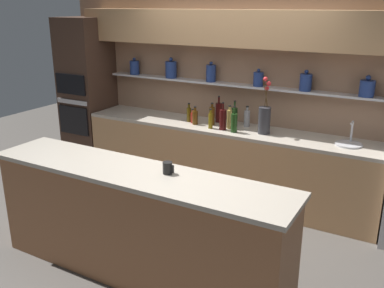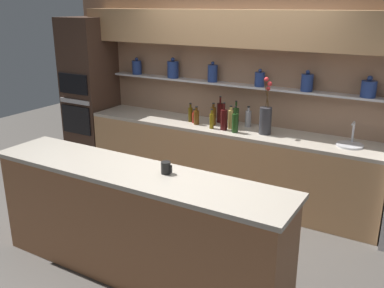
{
  "view_description": "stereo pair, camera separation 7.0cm",
  "coord_description": "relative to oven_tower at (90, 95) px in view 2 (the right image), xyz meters",
  "views": [
    {
      "loc": [
        2.08,
        -3.37,
        2.37
      ],
      "look_at": [
        0.02,
        0.28,
        0.98
      ],
      "focal_mm": 40.0,
      "sensor_mm": 36.0,
      "label": 1
    },
    {
      "loc": [
        2.14,
        -3.33,
        2.37
      ],
      "look_at": [
        0.02,
        0.28,
        0.98
      ],
      "focal_mm": 40.0,
      "sensor_mm": 36.0,
      "label": 2
    }
  ],
  "objects": [
    {
      "name": "sink_fixture",
      "position": [
        3.69,
        0.01,
        -0.15
      ],
      "size": [
        0.28,
        0.28,
        0.25
      ],
      "color": "#B7B7BC",
      "rests_on": "back_counter_unit"
    },
    {
      "name": "flower_vase",
      "position": [
        2.74,
        -0.03,
        0.01
      ],
      "size": [
        0.14,
        0.17,
        0.67
      ],
      "color": "#2D2D33",
      "rests_on": "back_counter_unit"
    },
    {
      "name": "bottle_spirit_4",
      "position": [
        1.85,
        -0.08,
        -0.08
      ],
      "size": [
        0.07,
        0.07,
        0.23
      ],
      "color": "#4C2D0C",
      "rests_on": "back_counter_unit"
    },
    {
      "name": "bottle_wine_8",
      "position": [
        2.25,
        -0.12,
        -0.05
      ],
      "size": [
        0.08,
        0.08,
        0.34
      ],
      "color": "#380C0C",
      "rests_on": "back_counter_unit"
    },
    {
      "name": "oven_tower",
      "position": [
        0.0,
        0.0,
        0.0
      ],
      "size": [
        0.62,
        0.64,
        2.19
      ],
      "color": "#3D281E",
      "rests_on": "ground_plane"
    },
    {
      "name": "bottle_spirit_5",
      "position": [
        2.45,
        0.15,
        -0.07
      ],
      "size": [
        0.07,
        0.07,
        0.26
      ],
      "color": "gray",
      "rests_on": "back_counter_unit"
    },
    {
      "name": "bottle_sauce_0",
      "position": [
        1.79,
        -0.03,
        -0.1
      ],
      "size": [
        0.06,
        0.06,
        0.18
      ],
      "color": "maroon",
      "rests_on": "back_counter_unit"
    },
    {
      "name": "bottle_oil_9",
      "position": [
        1.72,
        -0.01,
        -0.07
      ],
      "size": [
        0.06,
        0.06,
        0.24
      ],
      "color": "#47380A",
      "rests_on": "back_counter_unit"
    },
    {
      "name": "back_wall_unit",
      "position": [
        2.29,
        0.29,
        0.46
      ],
      "size": [
        5.2,
        0.44,
        2.6
      ],
      "color": "#937056",
      "rests_on": "ground_plane"
    },
    {
      "name": "bottle_spirit_2",
      "position": [
        2.05,
        0.0,
        -0.05
      ],
      "size": [
        0.07,
        0.07,
        0.28
      ],
      "color": "#4C2D0C",
      "rests_on": "back_counter_unit"
    },
    {
      "name": "bottle_wine_3",
      "position": [
        2.42,
        -0.15,
        -0.06
      ],
      "size": [
        0.08,
        0.08,
        0.32
      ],
      "color": "#193814",
      "rests_on": "back_counter_unit"
    },
    {
      "name": "bottle_wine_7",
      "position": [
        2.06,
        0.16,
        -0.04
      ],
      "size": [
        0.08,
        0.08,
        0.34
      ],
      "color": "#380C0C",
      "rests_on": "back_counter_unit"
    },
    {
      "name": "ground_plane",
      "position": [
        2.29,
        -1.24,
        -1.09
      ],
      "size": [
        12.0,
        12.0,
        0.0
      ],
      "primitive_type": "plane",
      "color": "#4C4742"
    },
    {
      "name": "back_counter_unit",
      "position": [
        2.22,
        0.0,
        -0.63
      ],
      "size": [
        3.79,
        0.62,
        0.92
      ],
      "color": "tan",
      "rests_on": "ground_plane"
    },
    {
      "name": "coffee_mug",
      "position": [
        2.57,
        -1.84,
        -0.02
      ],
      "size": [
        0.1,
        0.08,
        0.1
      ],
      "color": "black",
      "rests_on": "island_counter"
    },
    {
      "name": "bottle_wine_1",
      "position": [
        2.29,
        0.14,
        -0.06
      ],
      "size": [
        0.08,
        0.08,
        0.31
      ],
      "color": "#193814",
      "rests_on": "back_counter_unit"
    },
    {
      "name": "bottle_oil_10",
      "position": [
        2.1,
        -0.14,
        -0.07
      ],
      "size": [
        0.05,
        0.05,
        0.24
      ],
      "color": "brown",
      "rests_on": "back_counter_unit"
    },
    {
      "name": "bottle_spirit_6",
      "position": [
        2.3,
        -0.04,
        -0.05
      ],
      "size": [
        0.06,
        0.06,
        0.29
      ],
      "color": "tan",
      "rests_on": "back_counter_unit"
    },
    {
      "name": "island_counter",
      "position": [
        2.29,
        -1.92,
        -0.58
      ],
      "size": [
        2.84,
        0.61,
        1.02
      ],
      "color": "#99603D",
      "rests_on": "ground_plane"
    }
  ]
}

